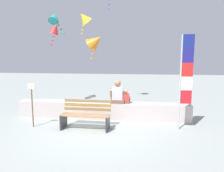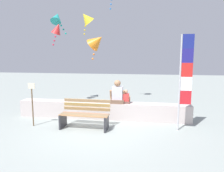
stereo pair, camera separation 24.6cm
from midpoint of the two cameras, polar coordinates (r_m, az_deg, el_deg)
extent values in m
plane|color=#8F9893|center=(6.60, -3.73, -11.90)|extent=(40.00, 40.00, 0.00)
cube|color=beige|center=(7.66, -1.69, -6.64)|extent=(6.22, 0.51, 0.61)
cube|color=#A7774D|center=(6.45, -7.00, -8.22)|extent=(1.54, 0.10, 0.03)
cube|color=#967B59|center=(6.55, -6.70, -7.95)|extent=(1.54, 0.10, 0.03)
cube|color=#947A5B|center=(6.65, -6.42, -7.68)|extent=(1.54, 0.10, 0.03)
cube|color=#A47458|center=(6.76, -6.14, -7.43)|extent=(1.54, 0.10, 0.03)
cube|color=#A48150|center=(6.82, -5.91, -6.22)|extent=(1.54, 0.08, 0.10)
cube|color=#A38348|center=(6.81, -5.87, -5.12)|extent=(1.54, 0.08, 0.10)
cube|color=#9B7A55|center=(6.81, -5.83, -4.01)|extent=(1.54, 0.08, 0.10)
cube|color=#2D2D33|center=(6.90, -12.27, -9.19)|extent=(0.06, 0.53, 0.45)
cube|color=#2D2D33|center=(6.50, -0.42, -10.08)|extent=(0.06, 0.53, 0.45)
cube|color=brown|center=(7.46, 2.44, -4.15)|extent=(0.48, 0.40, 0.13)
cube|color=silver|center=(7.40, 2.45, -1.90)|extent=(0.37, 0.24, 0.46)
cylinder|color=#9C6F4E|center=(7.42, 0.66, -2.30)|extent=(0.08, 0.18, 0.34)
cylinder|color=#9C6F4E|center=(7.36, 4.21, -2.40)|extent=(0.08, 0.18, 0.34)
sphere|color=#9C6F4E|center=(7.34, 2.47, 0.75)|extent=(0.23, 0.23, 0.23)
cube|color=brown|center=(7.43, 4.75, -4.42)|extent=(0.29, 0.23, 0.08)
cube|color=#D03A37|center=(7.40, 4.76, -3.09)|extent=(0.22, 0.14, 0.27)
cylinder|color=tan|center=(7.40, 3.70, -3.33)|extent=(0.05, 0.11, 0.20)
cylinder|color=tan|center=(7.38, 5.81, -3.38)|extent=(0.05, 0.11, 0.20)
sphere|color=tan|center=(7.36, 4.78, -1.52)|extent=(0.14, 0.14, 0.14)
cylinder|color=#B7B7BC|center=(6.58, 19.06, 0.61)|extent=(0.05, 0.05, 2.90)
cube|color=red|center=(6.68, 20.48, -2.96)|extent=(0.32, 0.02, 0.41)
cube|color=white|center=(6.62, 20.66, 0.56)|extent=(0.32, 0.02, 0.41)
cube|color=red|center=(6.58, 20.84, 4.14)|extent=(0.32, 0.02, 0.41)
cube|color=navy|center=(6.56, 21.03, 7.74)|extent=(0.32, 0.02, 0.41)
cube|color=navy|center=(6.58, 21.21, 11.34)|extent=(0.32, 0.02, 0.41)
sphere|color=blue|center=(10.34, 0.61, 22.55)|extent=(0.08, 0.08, 0.08)
sphere|color=blue|center=(10.39, 0.44, 21.45)|extent=(0.08, 0.08, 0.08)
sphere|color=blue|center=(10.44, 0.27, 20.37)|extent=(0.08, 0.08, 0.08)
cone|color=orange|center=(8.79, -3.32, 12.15)|extent=(0.93, 0.78, 0.82)
sphere|color=orange|center=(8.69, -3.60, 11.00)|extent=(0.08, 0.08, 0.08)
sphere|color=orange|center=(8.60, -3.89, 9.83)|extent=(0.08, 0.08, 0.08)
sphere|color=orange|center=(8.50, -4.17, 8.63)|extent=(0.08, 0.08, 0.08)
sphere|color=orange|center=(8.41, -4.47, 7.41)|extent=(0.08, 0.08, 0.08)
cone|color=teal|center=(10.33, -14.18, 17.69)|extent=(0.51, 0.71, 0.70)
sphere|color=#09AB97|center=(10.27, -13.60, 16.76)|extent=(0.08, 0.08, 0.08)
sphere|color=#09AB97|center=(10.21, -13.02, 15.80)|extent=(0.08, 0.08, 0.08)
sphere|color=#09AB97|center=(10.15, -12.44, 14.84)|extent=(0.08, 0.08, 0.08)
sphere|color=#09AB97|center=(10.10, -11.85, 13.86)|extent=(0.08, 0.08, 0.08)
cone|color=red|center=(9.91, -14.03, 14.95)|extent=(0.61, 0.48, 0.59)
sphere|color=#C62A44|center=(9.80, -14.27, 13.96)|extent=(0.08, 0.08, 0.08)
sphere|color=#C62A44|center=(9.69, -14.52, 12.95)|extent=(0.08, 0.08, 0.08)
sphere|color=#C62A44|center=(9.59, -14.78, 11.91)|extent=(0.08, 0.08, 0.08)
sphere|color=#C62A44|center=(9.49, -15.03, 10.86)|extent=(0.08, 0.08, 0.08)
cone|color=yellow|center=(10.63, -6.34, 18.01)|extent=(0.92, 0.87, 0.73)
sphere|color=yellow|center=(10.70, -6.49, 16.97)|extent=(0.08, 0.08, 0.08)
sphere|color=yellow|center=(10.76, -6.64, 15.94)|extent=(0.08, 0.08, 0.08)
sphere|color=yellow|center=(10.84, -6.78, 14.93)|extent=(0.08, 0.08, 0.08)
sphere|color=yellow|center=(10.91, -6.92, 13.93)|extent=(0.08, 0.08, 0.08)
cylinder|color=brown|center=(7.20, -19.97, -5.57)|extent=(0.04, 0.04, 1.22)
cube|color=beige|center=(7.08, -20.25, 0.04)|extent=(0.24, 0.04, 0.18)
camera|label=1|loc=(0.12, -89.05, 0.14)|focal=33.44mm
camera|label=2|loc=(0.12, 90.95, -0.14)|focal=33.44mm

